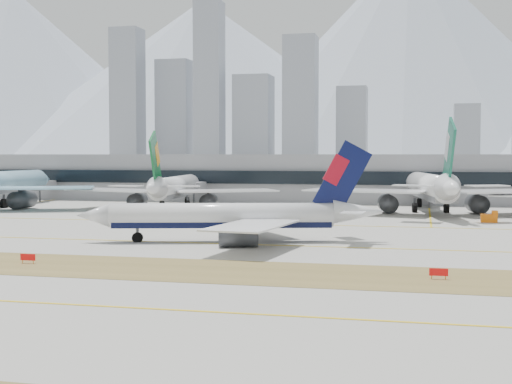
% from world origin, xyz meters
% --- Properties ---
extents(ground, '(3000.00, 3000.00, 0.00)m').
position_xyz_m(ground, '(0.00, 0.00, 0.00)').
color(ground, '#A19E97').
rests_on(ground, ground).
extents(apron_markings, '(360.00, 122.22, 0.06)m').
position_xyz_m(apron_markings, '(0.00, -53.95, 0.02)').
color(apron_markings, brown).
rests_on(apron_markings, ground).
extents(taxiing_airliner, '(51.55, 44.02, 17.59)m').
position_xyz_m(taxiing_airliner, '(0.14, -1.77, 4.24)').
color(taxiing_airliner, white).
rests_on(taxiing_airliner, ground).
extents(widebody_eva, '(58.69, 57.85, 21.08)m').
position_xyz_m(widebody_eva, '(-35.16, 66.54, 5.60)').
color(widebody_eva, white).
rests_on(widebody_eva, ground).
extents(widebody_cathay, '(65.36, 64.59, 23.56)m').
position_xyz_m(widebody_cathay, '(33.79, 68.02, 6.26)').
color(widebody_cathay, white).
rests_on(widebody_cathay, ground).
extents(terminal, '(280.00, 43.10, 15.00)m').
position_xyz_m(terminal, '(0.00, 114.84, 7.50)').
color(terminal, gray).
rests_on(terminal, ground).
extents(hold_sign_left, '(2.20, 0.15, 1.35)m').
position_xyz_m(hold_sign_left, '(-20.81, -32.00, 0.88)').
color(hold_sign_left, red).
rests_on(hold_sign_left, ground).
extents(hold_sign_right, '(2.20, 0.15, 1.35)m').
position_xyz_m(hold_sign_right, '(33.56, -32.00, 0.88)').
color(hold_sign_right, red).
rests_on(hold_sign_right, ground).
extents(gse_c, '(3.55, 2.00, 2.60)m').
position_xyz_m(gse_c, '(46.06, 44.71, 1.05)').
color(gse_c, orange).
rests_on(gse_c, ground).
extents(gse_b, '(3.55, 2.00, 2.60)m').
position_xyz_m(gse_b, '(-13.93, 44.03, 1.05)').
color(gse_b, orange).
rests_on(gse_b, ground).
extents(city_skyline, '(342.00, 49.80, 140.00)m').
position_xyz_m(city_skyline, '(-106.76, 453.42, 49.80)').
color(city_skyline, gray).
rests_on(city_skyline, ground).
extents(mountain_ridge, '(2830.00, 1120.00, 470.00)m').
position_xyz_m(mountain_ridge, '(33.00, 1404.14, 181.85)').
color(mountain_ridge, '#9EA8B7').
rests_on(mountain_ridge, ground).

